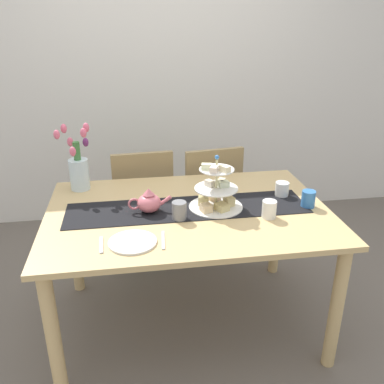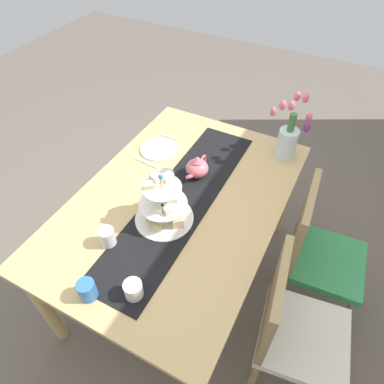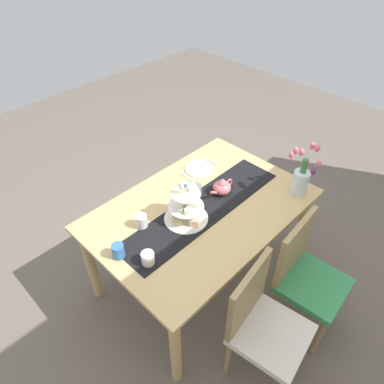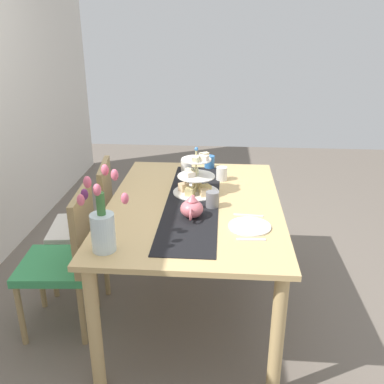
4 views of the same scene
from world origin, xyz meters
The scene contains 15 objects.
ground_plane centered at (0.00, 0.00, 0.00)m, with size 8.00×8.00×0.00m, color #6B6056.
dining_table centered at (0.00, 0.00, 0.67)m, with size 1.55×1.05×0.77m.
chair_left centered at (-0.23, 0.75, 0.50)m, with size 0.45×0.45×0.91m.
chair_right centered at (0.27, 0.75, 0.50)m, with size 0.47×0.47×0.91m.
table_runner centered at (0.00, 0.01, 0.78)m, with size 1.33×0.32×0.00m, color black.
tiered_cake_stand centered at (0.15, 0.00, 0.86)m, with size 0.30×0.30×0.30m.
teapot centered at (-0.21, 0.00, 0.83)m, with size 0.24×0.13×0.14m.
tulip_vase centered at (-0.61, 0.40, 0.91)m, with size 0.20×0.24×0.42m.
cream_jug centered at (0.58, 0.10, 0.82)m, with size 0.08×0.08×0.09m, color white.
dinner_plate_left centered at (-0.31, -0.32, 0.78)m, with size 0.23×0.23×0.01m, color white.
fork_left centered at (-0.46, -0.32, 0.78)m, with size 0.02×0.15×0.01m, color silver.
knife_left centered at (-0.17, -0.32, 0.78)m, with size 0.01×0.17×0.01m, color silver.
mug_grey centered at (-0.06, -0.11, 0.83)m, with size 0.08×0.08×0.10m, color slate.
mug_white_text centered at (0.41, -0.16, 0.82)m, with size 0.08×0.08×0.10m, color white.
mug_orange centered at (0.67, -0.07, 0.82)m, with size 0.08×0.08×0.10m, color #3370B7.
Camera 3 is at (1.33, 1.21, 2.47)m, focal length 32.81 mm.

